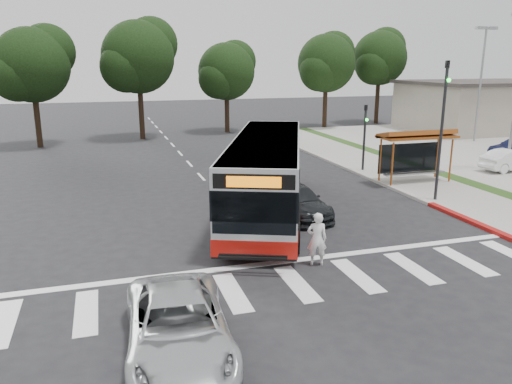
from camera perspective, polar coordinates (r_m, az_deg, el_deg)
name	(u,v)px	position (r m, az deg, el deg)	size (l,w,h in m)	color
ground	(250,231)	(19.61, -0.70, -4.49)	(140.00, 140.00, 0.00)	black
sidewalk_east	(387,171)	(31.11, 14.78, 2.34)	(4.00, 40.00, 0.12)	gray
curb_east	(358,173)	(30.11, 11.53, 2.17)	(0.30, 40.00, 0.15)	#9E9991
curb_east_red	(476,223)	(22.16, 23.86, -3.31)	(0.32, 6.00, 0.15)	maroon
commercial_building	(485,107)	(53.29, 24.67, 8.78)	(14.00, 10.00, 4.40)	#A39888
building_roof_cap	(488,82)	(53.16, 24.95, 11.29)	(14.60, 10.60, 0.30)	#383330
crosswalk_ladder	(297,283)	(15.22, 4.70, -10.37)	(18.00, 2.60, 0.01)	silver
bus_shelter	(416,140)	(28.22, 17.80, 5.64)	(4.20, 1.60, 2.86)	#924718
traffic_signal_ne_tall	(443,120)	(24.44, 20.55, 7.73)	(0.18, 0.37, 6.50)	black
traffic_signal_ne_short	(365,131)	(30.42, 12.33, 6.85)	(0.18, 0.37, 4.00)	black
lot_light_mid	(482,69)	(44.66, 24.42, 12.71)	(1.90, 0.35, 9.01)	gray
tree_ne_a	(327,62)	(50.55, 8.10, 14.46)	(6.16, 5.74, 9.30)	black
tree_ne_b	(380,57)	(55.58, 14.00, 14.74)	(6.16, 5.74, 10.02)	black
tree_north_a	(139,56)	(43.98, -13.23, 14.92)	(6.60, 6.15, 10.17)	black
tree_north_b	(227,71)	(47.21, -3.33, 13.69)	(5.72, 5.33, 8.43)	black
tree_north_c	(33,64)	(42.11, -24.17, 13.22)	(6.16, 5.74, 9.30)	black
transit_bus	(267,176)	(21.71, 1.22, 1.89)	(2.75, 12.69, 3.28)	silver
pedestrian	(317,239)	(16.31, 6.98, -5.34)	(0.64, 0.42, 1.77)	white
dark_sedan	(296,201)	(21.51, 4.60, -1.00)	(1.81, 4.46, 1.29)	black
silver_suv_south	(178,327)	(11.69, -8.88, -14.98)	(2.27, 4.92, 1.37)	#B6B9BB
parked_car_1	(512,160)	(33.58, 27.17, 3.27)	(1.36, 3.90, 1.28)	white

